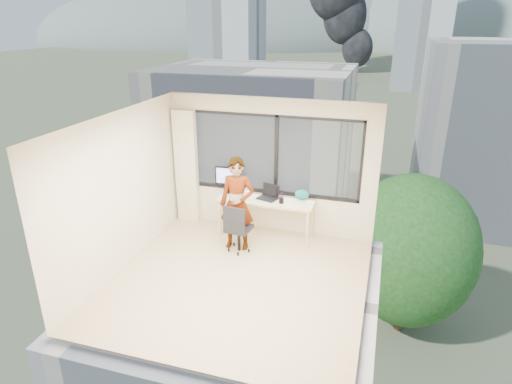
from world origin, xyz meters
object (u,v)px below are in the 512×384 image
at_px(chair, 239,227).
at_px(monitor, 229,179).
at_px(laptop, 267,193).
at_px(handbag, 302,195).
at_px(person, 237,204).
at_px(desk, 266,217).
at_px(game_console, 243,190).

bearing_deg(chair, monitor, 125.33).
bearing_deg(laptop, chair, -95.51).
xyz_separation_m(laptop, handbag, (0.63, 0.15, -0.02)).
distance_m(person, monitor, 0.88).
height_order(desk, chair, chair).
distance_m(game_console, laptop, 0.59).
xyz_separation_m(game_console, handbag, (1.18, -0.04, 0.07)).
height_order(person, handbag, person).
bearing_deg(person, desk, 53.91).
bearing_deg(handbag, desk, -178.48).
bearing_deg(desk, chair, -112.60).
distance_m(chair, monitor, 1.14).
bearing_deg(laptop, person, -103.76).
relative_size(chair, handbag, 3.56).
bearing_deg(handbag, monitor, 167.48).
relative_size(monitor, handbag, 1.99).
distance_m(person, laptop, 0.74).
height_order(monitor, laptop, monitor).
xyz_separation_m(person, handbag, (1.01, 0.78, -0.00)).
height_order(desk, game_console, game_console).
height_order(person, game_console, person).
bearing_deg(game_console, chair, -77.81).
bearing_deg(chair, handbag, 48.99).
bearing_deg(monitor, desk, -15.31).
relative_size(chair, laptop, 2.43).
xyz_separation_m(desk, chair, (-0.30, -0.72, 0.09)).
distance_m(desk, person, 0.85).
bearing_deg(monitor, laptop, -13.34).
relative_size(game_console, handbag, 1.04).
bearing_deg(game_console, handbag, -3.57).
relative_size(desk, person, 1.06).
height_order(person, monitor, person).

